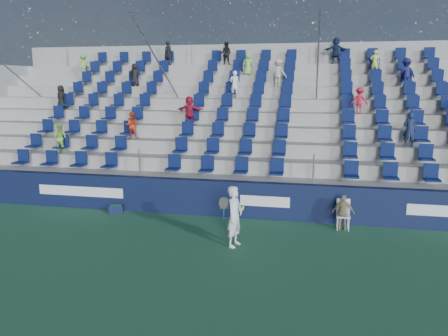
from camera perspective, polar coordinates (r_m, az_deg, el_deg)
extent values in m
plane|color=#2C6845|center=(11.80, -3.79, -10.69)|extent=(70.00, 70.00, 0.00)
cube|color=#0F1738|center=(14.52, -0.49, -3.97)|extent=(24.00, 0.30, 1.20)
cube|color=white|center=(16.16, -18.25, -2.91)|extent=(3.20, 0.02, 0.34)
cube|color=white|center=(14.13, 5.34, -4.36)|extent=(1.60, 0.02, 0.34)
cube|color=#AAAAA4|center=(15.06, -0.03, -3.41)|extent=(24.00, 0.85, 1.20)
cube|color=#AAAAA4|center=(15.81, 0.60, -1.78)|extent=(24.00, 0.85, 1.70)
cube|color=#AAAAA4|center=(16.58, 1.17, -0.30)|extent=(24.00, 0.85, 2.20)
cube|color=#AAAAA4|center=(17.35, 1.69, 1.06)|extent=(24.00, 0.85, 2.70)
cube|color=#AAAAA4|center=(18.14, 2.16, 2.29)|extent=(24.00, 0.85, 3.20)
cube|color=#AAAAA4|center=(18.93, 2.60, 3.43)|extent=(24.00, 0.85, 3.70)
cube|color=#AAAAA4|center=(19.73, 3.00, 4.47)|extent=(24.00, 0.85, 4.20)
cube|color=#AAAAA4|center=(20.54, 3.37, 5.43)|extent=(24.00, 0.85, 4.70)
cube|color=#AAAAA4|center=(21.36, 3.72, 6.31)|extent=(24.00, 0.85, 5.20)
cube|color=#AAAAA4|center=(21.99, 3.98, 7.75)|extent=(24.00, 0.50, 6.20)
cube|color=#0B1746|center=(14.85, -0.03, 0.14)|extent=(16.05, 0.50, 0.70)
cube|color=#0B1746|center=(15.59, 0.61, 2.52)|extent=(16.05, 0.50, 0.70)
cube|color=#0B1746|center=(16.35, 1.19, 4.69)|extent=(16.05, 0.50, 0.70)
cube|color=#0B1746|center=(17.14, 1.72, 6.66)|extent=(16.05, 0.50, 0.70)
cube|color=#0B1746|center=(17.94, 2.21, 8.46)|extent=(16.05, 0.50, 0.70)
cube|color=#0B1746|center=(18.77, 2.66, 10.10)|extent=(16.05, 0.50, 0.70)
cube|color=#0B1746|center=(19.60, 3.08, 11.60)|extent=(16.05, 0.50, 0.70)
cube|color=#0B1746|center=(20.45, 3.46, 12.97)|extent=(16.05, 0.50, 0.70)
cube|color=#0B1746|center=(21.32, 3.82, 14.24)|extent=(16.05, 0.50, 0.70)
cylinder|color=gray|center=(18.66, -7.06, 10.94)|extent=(0.06, 7.68, 4.55)
cylinder|color=gray|center=(17.68, 12.04, 10.78)|extent=(0.06, 7.68, 4.55)
cylinder|color=gray|center=(21.81, -24.52, 10.06)|extent=(0.06, 7.68, 4.55)
imported|color=black|center=(20.80, -20.50, 8.63)|extent=(0.60, 0.49, 1.06)
imported|color=#B7D153|center=(20.34, 19.08, 12.91)|extent=(0.39, 0.26, 1.05)
imported|color=red|center=(17.47, -11.95, 5.46)|extent=(0.60, 0.52, 1.06)
imported|color=#78CC51|center=(20.43, 3.13, 13.39)|extent=(0.56, 0.46, 0.99)
imported|color=#89C14D|center=(18.00, -20.65, 3.69)|extent=(0.59, 0.48, 1.15)
imported|color=beige|center=(19.40, 7.08, 12.24)|extent=(0.84, 0.59, 1.17)
imported|color=#1A1A4E|center=(19.66, 22.71, 11.41)|extent=(0.82, 0.60, 1.14)
imported|color=#7CC14D|center=(23.12, -17.87, 12.68)|extent=(0.73, 0.50, 1.04)
imported|color=red|center=(17.72, 17.26, 8.43)|extent=(0.72, 0.52, 1.00)
imported|color=white|center=(18.78, 1.39, 10.82)|extent=(0.46, 0.34, 1.17)
imported|color=black|center=(21.01, -11.57, 11.83)|extent=(0.54, 0.37, 1.05)
imported|color=#172747|center=(21.09, 14.40, 14.61)|extent=(1.14, 0.55, 1.17)
imported|color=black|center=(22.25, -7.28, 14.62)|extent=(0.48, 0.39, 1.15)
imported|color=#172246|center=(16.32, 23.08, 4.63)|extent=(0.47, 0.36, 1.18)
imported|color=black|center=(21.50, 0.27, 14.74)|extent=(0.54, 0.44, 1.08)
imported|color=#B9183B|center=(17.51, -4.52, 7.47)|extent=(1.08, 0.38, 1.15)
imported|color=white|center=(11.83, 1.39, -6.32)|extent=(0.54, 0.69, 1.67)
cylinder|color=navy|center=(11.61, -0.05, -6.04)|extent=(0.03, 0.03, 0.28)
torus|color=black|center=(11.53, -0.05, -4.62)|extent=(0.30, 0.17, 0.28)
plane|color=#262626|center=(11.53, -0.05, -4.62)|extent=(0.30, 0.16, 0.29)
sphere|color=yellow|center=(11.52, 2.44, -5.37)|extent=(0.07, 0.07, 0.07)
sphere|color=yellow|center=(11.57, 2.49, -5.14)|extent=(0.07, 0.07, 0.07)
cube|color=white|center=(13.72, 15.31, -6.07)|extent=(0.40, 0.40, 0.04)
cube|color=white|center=(13.83, 15.31, -4.86)|extent=(0.40, 0.04, 0.49)
cylinder|color=white|center=(13.62, 14.61, -7.13)|extent=(0.03, 0.03, 0.40)
cylinder|color=white|center=(13.64, 15.98, -7.17)|extent=(0.03, 0.03, 0.40)
cylinder|color=white|center=(13.93, 14.55, -6.72)|extent=(0.03, 0.03, 0.40)
cylinder|color=white|center=(13.95, 15.89, -6.76)|extent=(0.03, 0.03, 0.40)
imported|color=tan|center=(13.64, 15.35, -5.62)|extent=(0.68, 0.38, 1.09)
cube|color=#0E1436|center=(15.42, -13.90, -5.22)|extent=(0.55, 0.45, 0.26)
cube|color=#1E662D|center=(15.40, -13.91, -5.01)|extent=(0.44, 0.34, 0.16)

